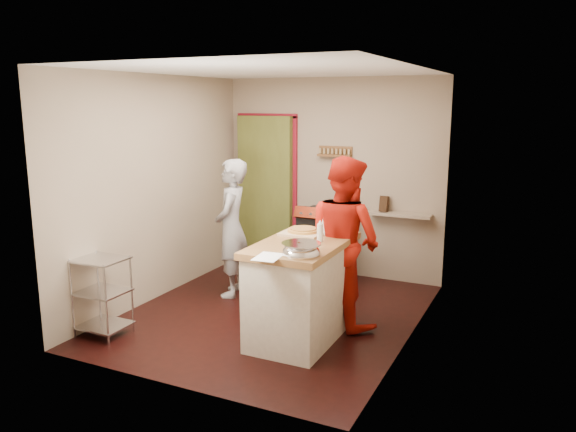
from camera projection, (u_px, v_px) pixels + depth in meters
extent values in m
plane|color=black|center=(273.00, 314.00, 6.15)|extent=(3.50, 3.50, 0.00)
cube|color=gray|center=(332.00, 178.00, 7.44)|extent=(3.00, 0.04, 2.60)
cube|color=#565B23|center=(270.00, 191.00, 7.93)|extent=(0.80, 0.40, 2.10)
cube|color=maroon|center=(242.00, 190.00, 8.05)|extent=(0.06, 0.06, 2.10)
cube|color=maroon|center=(295.00, 194.00, 7.70)|extent=(0.06, 0.06, 2.10)
cube|color=maroon|center=(267.00, 116.00, 7.66)|extent=(0.90, 0.06, 0.06)
cube|color=brown|center=(334.00, 155.00, 7.31)|extent=(0.46, 0.09, 0.03)
cube|color=brown|center=(336.00, 151.00, 7.34)|extent=(0.46, 0.02, 0.12)
cube|color=olive|center=(334.00, 151.00, 7.30)|extent=(0.42, 0.04, 0.07)
cube|color=gray|center=(399.00, 215.00, 7.03)|extent=(0.80, 0.18, 0.04)
cube|color=black|center=(384.00, 204.00, 7.09)|extent=(0.10, 0.14, 0.22)
cube|color=gray|center=(157.00, 188.00, 6.52)|extent=(0.04, 3.50, 2.60)
cube|color=gray|center=(414.00, 209.00, 5.26)|extent=(0.04, 3.50, 2.60)
cube|color=white|center=(271.00, 69.00, 5.63)|extent=(3.00, 3.50, 0.02)
cube|color=black|center=(325.00, 249.00, 7.32)|extent=(0.60, 0.55, 0.80)
cube|color=black|center=(326.00, 217.00, 7.23)|extent=(0.60, 0.55, 0.06)
cube|color=maroon|center=(318.00, 214.00, 6.96)|extent=(0.60, 0.15, 0.17)
cylinder|color=black|center=(319.00, 209.00, 7.39)|extent=(0.26, 0.26, 0.05)
cylinder|color=silver|center=(72.00, 299.00, 5.48)|extent=(0.02, 0.02, 0.80)
cylinder|color=silver|center=(106.00, 306.00, 5.30)|extent=(0.02, 0.02, 0.80)
cylinder|color=silver|center=(99.00, 288.00, 5.80)|extent=(0.02, 0.02, 0.80)
cylinder|color=silver|center=(132.00, 294.00, 5.62)|extent=(0.02, 0.02, 0.80)
cube|color=silver|center=(104.00, 325.00, 5.61)|extent=(0.48, 0.40, 0.02)
cube|color=silver|center=(102.00, 292.00, 5.54)|extent=(0.48, 0.40, 0.02)
cube|color=silver|center=(100.00, 259.00, 5.47)|extent=(0.48, 0.40, 0.02)
cube|color=beige|center=(302.00, 293.00, 5.49)|extent=(0.70, 1.22, 0.91)
cube|color=olive|center=(302.00, 245.00, 5.40)|extent=(0.76, 1.29, 0.06)
cube|color=#D8B684|center=(303.00, 233.00, 5.71)|extent=(0.40, 0.40, 0.02)
cylinder|color=gold|center=(303.00, 230.00, 5.70)|extent=(0.32, 0.32, 0.02)
ellipsoid|color=silver|center=(301.00, 249.00, 4.91)|extent=(0.35, 0.35, 0.11)
cylinder|color=white|center=(326.00, 220.00, 5.68)|extent=(0.12, 0.12, 0.28)
cylinder|color=silver|center=(320.00, 233.00, 5.39)|extent=(0.06, 0.06, 0.17)
cube|color=white|center=(268.00, 257.00, 4.86)|extent=(0.24, 0.32, 0.00)
cylinder|color=black|center=(344.00, 219.00, 5.66)|extent=(0.08, 0.08, 0.31)
cylinder|color=black|center=(348.00, 222.00, 5.52)|extent=(0.08, 0.08, 0.31)
cylinder|color=black|center=(336.00, 220.00, 5.61)|extent=(0.08, 0.08, 0.31)
imported|color=#9FA0A4|center=(232.00, 228.00, 6.65)|extent=(0.55, 0.69, 1.64)
imported|color=#B0170B|center=(344.00, 241.00, 5.77)|extent=(1.06, 0.98, 1.76)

